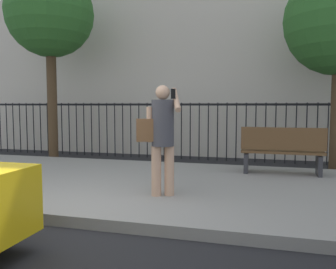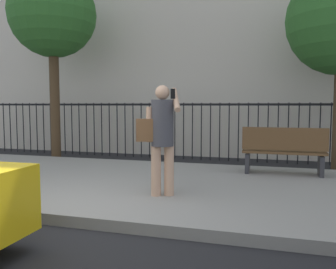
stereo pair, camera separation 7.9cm
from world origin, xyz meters
name	(u,v)px [view 1 (the left image)]	position (x,y,z in m)	size (l,w,h in m)	color
ground_plane	(46,226)	(0.00, 0.00, 0.00)	(60.00, 60.00, 0.00)	black
sidewalk	(116,183)	(0.00, 2.20, 0.07)	(28.00, 4.40, 0.15)	gray
iron_fence	(168,123)	(0.00, 5.90, 1.02)	(12.03, 0.04, 1.60)	black
pedestrian_on_phone	(161,132)	(1.15, 1.29, 1.13)	(0.72, 0.55, 1.68)	tan
street_bench	(282,150)	(3.01, 3.50, 0.65)	(1.60, 0.45, 0.95)	brown
street_tree_near	(50,15)	(-3.03, 4.78, 3.98)	(2.36, 2.36, 5.20)	#4C3823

